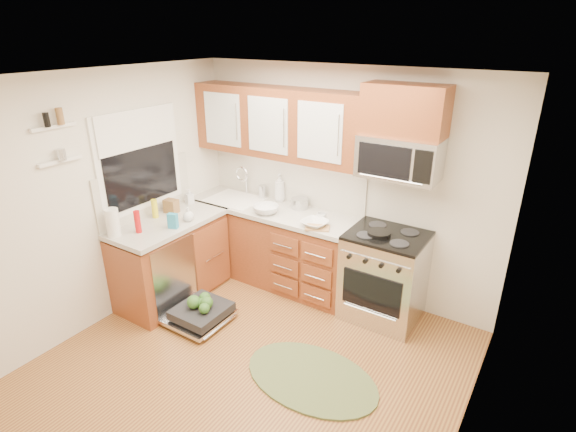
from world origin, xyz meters
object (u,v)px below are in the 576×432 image
Objects in this scene: range at (384,276)px; microwave at (400,157)px; bowl_a at (315,223)px; dishwasher at (199,313)px; cup at (321,217)px; cutting_board at (318,228)px; sink at (235,209)px; paper_towel_roll at (113,223)px; skillet at (379,233)px; upper_cabinets at (277,123)px; rug at (311,378)px; stock_pot at (300,203)px; bowl_b at (266,209)px.

microwave is at bearing 90.00° from range.
range is at bearing 13.89° from bowl_a.
cup is (0.80, 1.12, 0.87)m from dishwasher.
cup is (-0.07, 0.20, 0.03)m from cutting_board.
paper_towel_roll is (-0.35, -1.44, 0.27)m from sink.
skillet is 0.69m from cup.
sink is at bearing -179.79° from cup.
bowl_a is 0.18m from cup.
skillet is (-0.06, -0.08, 0.50)m from range.
range is 1.36× the size of dishwasher.
upper_cabinets is 1.68× the size of rug.
upper_cabinets reaches higher than skillet.
paper_towel_roll is (-2.28, -1.57, -0.63)m from microwave.
cutting_board is 0.22m from cup.
upper_cabinets is 7.62× the size of bowl_a.
microwave is at bearing 83.75° from rug.
microwave reaches higher than cup.
microwave reaches higher than dishwasher.
stock_pot is 0.59m from cutting_board.
cutting_board is at bearing -4.20° from bowl_b.
rug is 1.66m from cup.
dishwasher is 2.47× the size of paper_towel_roll.
microwave is 1.07m from cutting_board.
range is 8.85× the size of cup.
paper_towel_roll reaches higher than dishwasher.
paper_towel_roll reaches higher than stock_pot.
dishwasher is (0.39, -1.12, -0.70)m from sink.
skillet reaches higher than cutting_board.
bowl_a is 0.94× the size of bowl_b.
microwave reaches higher than bowl_b.
stock_pot is at bearing 54.50° from paper_towel_roll.
cutting_board reaches higher than sink.
bowl_a is (-0.05, 0.03, 0.02)m from cutting_board.
cup is at bearing 54.73° from dishwasher.
bowl_b is (-0.69, 0.05, 0.04)m from cutting_board.
bowl_a is at bearing -84.40° from cup.
skillet is at bearing -9.43° from upper_cabinets.
bowl_b reaches higher than rug.
paper_towel_roll reaches higher than range.
rug is 5.30× the size of skillet.
paper_towel_roll is at bearing -147.55° from range.
skillet is at bearing 12.16° from cutting_board.
range is 0.89m from cup.
skillet is at bearing -2.08° from sink.
range is 0.84m from cutting_board.
sink is 1.28m from cutting_board.
upper_cabinets is 1.21m from sink.
upper_cabinets is 2.63m from rug.
microwave is 1.09× the size of dishwasher.
rug is 1.96m from stock_pot.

